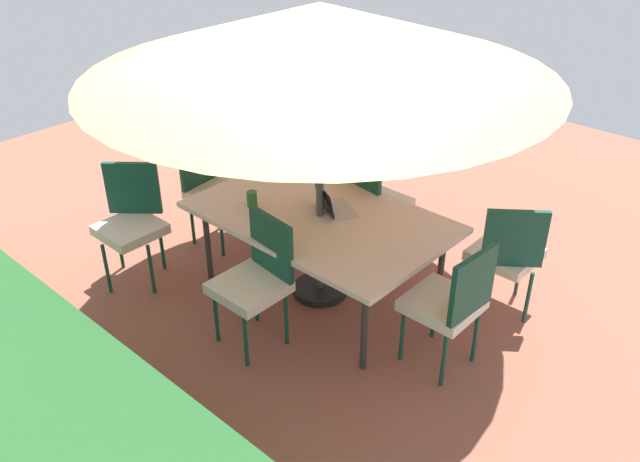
{
  "coord_description": "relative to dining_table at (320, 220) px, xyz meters",
  "views": [
    {
      "loc": [
        -2.98,
        3.28,
        3.19
      ],
      "look_at": [
        0.0,
        0.0,
        0.58
      ],
      "focal_mm": 37.34,
      "sensor_mm": 36.0,
      "label": 1
    }
  ],
  "objects": [
    {
      "name": "ground_plane",
      "position": [
        0.0,
        0.0,
        -0.69
      ],
      "size": [
        10.0,
        10.0,
        0.02
      ],
      "primitive_type": "cube",
      "color": "#935442"
    },
    {
      "name": "hedge_row",
      "position": [
        0.0,
        2.43,
        -0.23
      ],
      "size": [
        6.3,
        0.92,
        0.9
      ],
      "primitive_type": "cube",
      "color": "#235628",
      "rests_on": "ground_plane"
    },
    {
      "name": "dining_table",
      "position": [
        0.0,
        0.0,
        0.0
      ],
      "size": [
        1.95,
        1.23,
        0.73
      ],
      "color": "silver",
      "rests_on": "ground_plane"
    },
    {
      "name": "patio_umbrella",
      "position": [
        0.0,
        0.0,
        1.36
      ],
      "size": [
        3.27,
        3.27,
        2.29
      ],
      "color": "#4C4C4C",
      "rests_on": "ground_plane"
    },
    {
      "name": "chair_east",
      "position": [
        1.27,
        0.01,
        -0.13
      ],
      "size": [
        0.48,
        0.47,
        0.98
      ],
      "rotation": [
        0.0,
        0.0,
        4.83
      ],
      "color": "silver",
      "rests_on": "ground_plane"
    },
    {
      "name": "chair_north",
      "position": [
        -0.06,
        0.73,
        -0.13
      ],
      "size": [
        0.47,
        0.48,
        0.98
      ],
      "rotation": [
        0.0,
        0.0,
        3.04
      ],
      "color": "silver",
      "rests_on": "ground_plane"
    },
    {
      "name": "chair_south",
      "position": [
        0.06,
        -0.73,
        -0.13
      ],
      "size": [
        0.48,
        0.49,
        0.98
      ],
      "rotation": [
        0.0,
        0.0,
        -0.14
      ],
      "color": "silver",
      "rests_on": "ground_plane"
    },
    {
      "name": "chair_northeast",
      "position": [
        1.29,
        0.84,
        -0.13
      ],
      "size": [
        0.58,
        0.59,
        0.98
      ],
      "rotation": [
        0.0,
        0.0,
        3.85
      ],
      "color": "silver",
      "rests_on": "ground_plane"
    },
    {
      "name": "chair_southwest",
      "position": [
        -1.2,
        -0.75,
        -0.13
      ],
      "size": [
        0.58,
        0.58,
        0.98
      ],
      "rotation": [
        0.0,
        0.0,
        0.66
      ],
      "color": "silver",
      "rests_on": "ground_plane"
    },
    {
      "name": "chair_southeast",
      "position": [
        1.23,
        -0.82,
        -0.13
      ],
      "size": [
        0.59,
        0.59,
        0.98
      ],
      "rotation": [
        0.0,
        0.0,
        5.48
      ],
      "color": "silver",
      "rests_on": "ground_plane"
    },
    {
      "name": "chair_west",
      "position": [
        -1.22,
        0.05,
        -0.13
      ],
      "size": [
        0.48,
        0.47,
        0.98
      ],
      "rotation": [
        0.0,
        0.0,
        1.49
      ],
      "color": "silver",
      "rests_on": "ground_plane"
    },
    {
      "name": "laptop",
      "position": [
        -0.03,
        -0.11,
        0.09
      ],
      "size": [
        0.4,
        0.36,
        0.21
      ],
      "rotation": [
        0.0,
        0.0,
        -0.46
      ],
      "color": "#B7B7BC",
      "rests_on": "dining_table"
    },
    {
      "name": "cup",
      "position": [
        0.49,
        0.25,
        0.1
      ],
      "size": [
        0.08,
        0.08,
        0.12
      ],
      "primitive_type": "cylinder",
      "color": "#286B33",
      "rests_on": "dining_table"
    }
  ]
}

